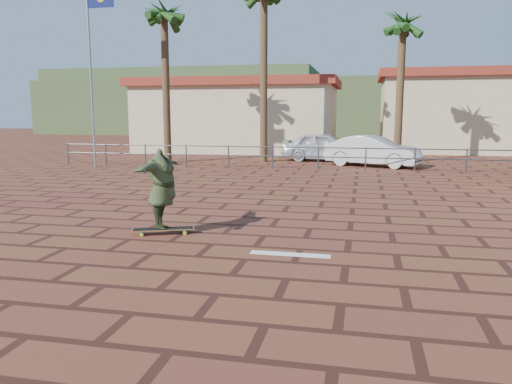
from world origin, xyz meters
TOP-DOWN VIEW (x-y plane):
  - ground at (0.00, 0.00)m, footprint 120.00×120.00m
  - paint_stripe at (0.70, -1.20)m, footprint 1.40×0.22m
  - guardrail at (0.00, 12.00)m, footprint 24.06×0.06m
  - flagpole at (-9.87, 11.00)m, footprint 1.30×0.10m
  - palm_far_left at (-7.50, 13.50)m, footprint 2.40×2.40m
  - palm_center at (3.50, 15.50)m, footprint 2.40×2.40m
  - building_west at (-6.00, 22.00)m, footprint 12.60×7.60m
  - building_east at (8.00, 24.00)m, footprint 10.60×6.60m
  - hill_front at (0.00, 50.00)m, footprint 70.00×18.00m
  - hill_back at (-22.00, 56.00)m, footprint 35.00×14.00m
  - longboard at (-2.02, -0.30)m, footprint 1.24×0.71m
  - skateboarder at (-2.02, -0.30)m, footprint 0.59×1.99m
  - car_silver at (-0.06, 16.00)m, footprint 4.39×2.04m
  - car_white at (2.31, 13.89)m, footprint 4.53×2.80m

SIDE VIEW (x-z plane):
  - ground at x=0.00m, z-range 0.00..0.00m
  - paint_stripe at x=0.70m, z-range 0.00..0.01m
  - longboard at x=-2.02m, z-range 0.04..0.16m
  - guardrail at x=0.00m, z-range 0.18..1.18m
  - car_white at x=2.31m, z-range 0.00..1.41m
  - car_silver at x=-0.06m, z-range 0.00..1.45m
  - skateboarder at x=-2.02m, z-range 0.12..1.73m
  - building_west at x=-6.00m, z-range 0.03..4.53m
  - building_east at x=8.00m, z-range 0.04..5.04m
  - hill_front at x=0.00m, z-range 0.00..6.00m
  - hill_back at x=-22.00m, z-range 0.00..8.00m
  - flagpole at x=-9.87m, z-range 0.64..8.64m
  - palm_center at x=3.50m, z-range 2.49..10.24m
  - palm_far_left at x=-7.50m, z-range 2.71..10.96m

